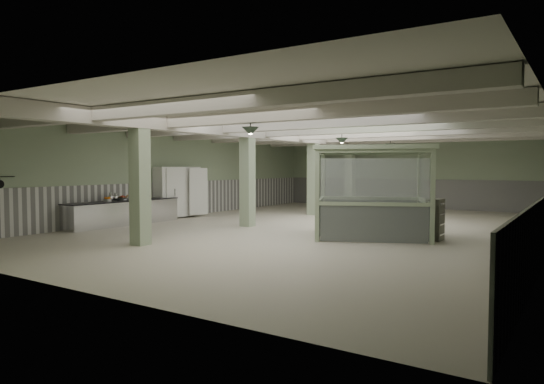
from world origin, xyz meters
The scene contains 31 objects.
floor centered at (0.00, 0.00, 0.00)m, with size 20.00×20.00×0.00m, color beige.
ceiling centered at (0.00, 0.00, 3.60)m, with size 14.00×20.00×0.02m, color silver.
wall_back centered at (0.00, 10.00, 1.80)m, with size 14.00×0.02×3.60m, color #92A684.
wall_front centered at (0.00, -10.00, 1.80)m, with size 14.00×0.02×3.60m, color #92A684.
wall_left centered at (-7.00, 0.00, 1.80)m, with size 0.02×20.00×3.60m, color #92A684.
wainscot_left centered at (-6.97, 0.00, 0.75)m, with size 0.05×19.90×1.50m, color silver.
wainscot_back centered at (0.00, 9.97, 0.75)m, with size 13.90×0.05×1.50m, color silver.
girder centered at (-2.50, 0.00, 3.38)m, with size 0.45×19.90×0.40m, color beige.
beam_a centered at (0.00, -7.50, 3.42)m, with size 13.90×0.35×0.32m, color beige.
beam_b centered at (0.00, -5.00, 3.42)m, with size 13.90×0.35×0.32m, color beige.
beam_c centered at (0.00, -2.50, 3.42)m, with size 13.90×0.35×0.32m, color beige.
beam_d centered at (0.00, 0.00, 3.42)m, with size 13.90×0.35×0.32m, color beige.
beam_e centered at (0.00, 2.50, 3.42)m, with size 13.90×0.35×0.32m, color beige.
beam_f centered at (0.00, 5.00, 3.42)m, with size 13.90×0.35×0.32m, color beige.
beam_g centered at (0.00, 7.50, 3.42)m, with size 13.90×0.35×0.32m, color beige.
column_a centered at (-2.50, -6.00, 1.80)m, with size 0.42×0.42×3.60m, color #9AAF8D.
column_b centered at (-2.50, -1.00, 1.80)m, with size 0.42×0.42×3.60m, color #9AAF8D.
column_c centered at (-2.50, 4.00, 1.80)m, with size 0.42×0.42×3.60m, color #9AAF8D.
column_d centered at (-2.50, 8.00, 1.80)m, with size 0.42×0.42×3.60m, color #9AAF8D.
pendant_front centered at (0.50, -5.00, 3.05)m, with size 0.44×0.44×0.22m, color #314133.
pendant_mid centered at (0.50, 0.50, 3.05)m, with size 0.44×0.44×0.22m, color #314133.
pendant_back centered at (0.50, 5.50, 3.05)m, with size 0.44×0.44×0.22m, color #314133.
prep_counter centered at (-6.54, -3.17, 0.46)m, with size 0.83×4.76×0.91m.
pitcher_near centered at (-6.61, -3.49, 1.05)m, with size 0.20×0.23×0.30m, color silver, non-canonical shape.
pitcher_far centered at (-6.58, -3.74, 1.06)m, with size 0.22×0.25×0.32m, color silver, non-canonical shape.
veg_colander centered at (-6.51, -3.25, 1.00)m, with size 0.43×0.43×0.20m, color #44454A, non-canonical shape.
orange_bowl centered at (-6.44, -3.98, 0.95)m, with size 0.28×0.28×0.10m, color #B2B2B7.
skillet_far centered at (-6.88, -7.48, 1.63)m, with size 0.25×0.25×0.03m, color black.
walkin_cooler centered at (-6.62, -0.27, 1.04)m, with size 0.89×2.28×2.09m.
guard_booth centered at (2.22, -1.01, 1.85)m, with size 4.29×4.02×2.76m.
filing_cabinet centered at (4.07, -0.75, 0.61)m, with size 0.39×0.56×1.22m, color #575748.
Camera 1 is at (7.73, -15.11, 2.15)m, focal length 32.00 mm.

